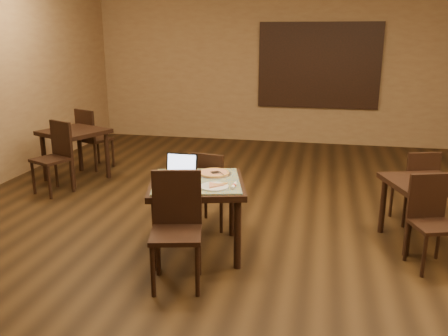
% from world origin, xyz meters
% --- Properties ---
extents(ground, '(10.00, 10.00, 0.00)m').
position_xyz_m(ground, '(0.00, 0.00, 0.00)').
color(ground, black).
rests_on(ground, ground).
extents(wall_back, '(8.00, 0.02, 3.00)m').
position_xyz_m(wall_back, '(0.00, 5.00, 1.50)').
color(wall_back, '#93734A').
rests_on(wall_back, ground).
extents(mural, '(2.34, 0.05, 1.64)m').
position_xyz_m(mural, '(0.50, 4.96, 1.55)').
color(mural, '#245E84').
rests_on(mural, wall_back).
extents(tiled_table, '(1.12, 1.12, 0.76)m').
position_xyz_m(tiled_table, '(-0.55, -0.30, 0.66)').
color(tiled_table, black).
rests_on(tiled_table, ground).
extents(chair_main_near, '(0.53, 0.53, 1.01)m').
position_xyz_m(chair_main_near, '(-0.57, -0.92, 0.57)').
color(chair_main_near, black).
rests_on(chair_main_near, ground).
extents(chair_main_far, '(0.45, 0.45, 0.90)m').
position_xyz_m(chair_main_far, '(-0.56, 0.32, 0.51)').
color(chair_main_far, black).
rests_on(chair_main_far, ground).
extents(laptop, '(0.33, 0.25, 0.22)m').
position_xyz_m(laptop, '(-0.75, -0.20, 0.82)').
color(laptop, black).
rests_on(laptop, tiled_table).
extents(plate, '(0.27, 0.27, 0.01)m').
position_xyz_m(plate, '(-0.33, -0.48, 0.77)').
color(plate, white).
rests_on(plate, tiled_table).
extents(pizza_slice, '(0.27, 0.27, 0.02)m').
position_xyz_m(pizza_slice, '(-0.33, -0.48, 0.79)').
color(pizza_slice, '#D1B88B').
rests_on(pizza_slice, plate).
extents(pizza_pan, '(0.36, 0.36, 0.01)m').
position_xyz_m(pizza_pan, '(-0.43, -0.06, 0.77)').
color(pizza_pan, silver).
rests_on(pizza_pan, tiled_table).
extents(pizza_whole, '(0.32, 0.32, 0.02)m').
position_xyz_m(pizza_whole, '(-0.43, -0.06, 0.78)').
color(pizza_whole, '#D1B88B').
rests_on(pizza_whole, pizza_pan).
extents(spatula, '(0.19, 0.23, 0.01)m').
position_xyz_m(spatula, '(-0.41, -0.08, 0.79)').
color(spatula, silver).
rests_on(spatula, pizza_whole).
extents(napkin_roll, '(0.04, 0.16, 0.04)m').
position_xyz_m(napkin_roll, '(-0.15, -0.44, 0.78)').
color(napkin_roll, white).
rests_on(napkin_roll, tiled_table).
extents(other_table_a, '(0.93, 0.93, 0.69)m').
position_xyz_m(other_table_a, '(1.72, 0.41, 0.57)').
color(other_table_a, black).
rests_on(other_table_a, ground).
extents(other_table_a_chair_near, '(0.49, 0.49, 0.89)m').
position_xyz_m(other_table_a_chair_near, '(1.69, -0.11, 0.50)').
color(other_table_a_chair_near, black).
rests_on(other_table_a_chair_near, ground).
extents(other_table_a_chair_far, '(0.49, 0.49, 0.89)m').
position_xyz_m(other_table_a_chair_far, '(1.74, 0.93, 0.50)').
color(other_table_a_chair_far, black).
rests_on(other_table_a_chair_far, ground).
extents(other_table_b, '(1.08, 1.08, 0.77)m').
position_xyz_m(other_table_b, '(-3.00, 1.73, 0.64)').
color(other_table_b, black).
rests_on(other_table_b, ground).
extents(other_table_b_chair_near, '(0.57, 0.57, 0.99)m').
position_xyz_m(other_table_b_chair_near, '(-2.97, 1.14, 0.56)').
color(other_table_b_chair_near, black).
rests_on(other_table_b_chair_near, ground).
extents(other_table_b_chair_far, '(0.57, 0.57, 0.99)m').
position_xyz_m(other_table_b_chair_far, '(-3.03, 2.32, 0.56)').
color(other_table_b_chair_far, black).
rests_on(other_table_b_chair_far, ground).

